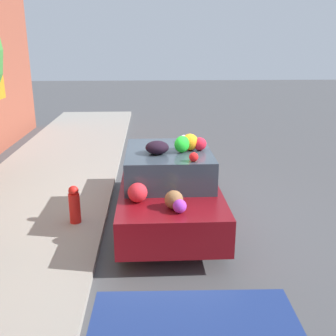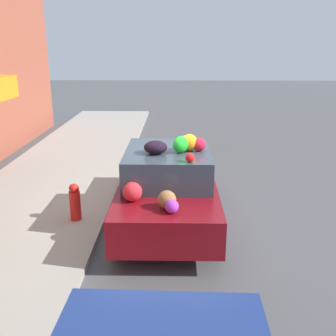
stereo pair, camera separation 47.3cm
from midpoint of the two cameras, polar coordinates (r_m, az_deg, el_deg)
name	(u,v)px [view 1 (the left image)]	position (r m, az deg, el deg)	size (l,w,h in m)	color
ground_plane	(164,220)	(7.54, -2.35, -7.60)	(60.00, 60.00, 0.00)	#4C4C4F
sidewalk_curb	(20,221)	(7.97, -22.30, -7.10)	(24.00, 3.20, 0.11)	#9E998E
fire_hydrant	(74,204)	(7.32, -15.24, -5.16)	(0.20, 0.20, 0.70)	red
art_car	(168,184)	(7.21, -1.83, -2.41)	(3.94, 1.72, 1.72)	maroon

